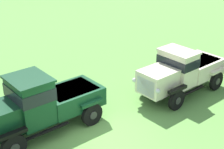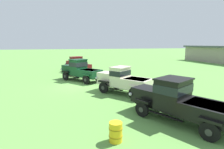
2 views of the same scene
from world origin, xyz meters
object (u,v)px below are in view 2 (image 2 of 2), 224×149
Objects in this scene: oil_drum_beside_row at (116,132)px; vintage_truck_second_in_line at (80,70)px; vintage_truck_foreground_near at (77,64)px; vintage_truck_midrow_center at (123,80)px; vintage_truck_far_side at (178,100)px.

vintage_truck_second_in_line is at bearing -179.31° from oil_drum_beside_row.
vintage_truck_second_in_line is 12.32m from oil_drum_beside_row.
vintage_truck_second_in_line is 6.03× the size of oil_drum_beside_row.
oil_drum_beside_row is (18.33, -0.09, -0.67)m from vintage_truck_foreground_near.
vintage_truck_midrow_center is at bearing 11.83° from vintage_truck_foreground_near.
vintage_truck_foreground_near is 18.34m from oil_drum_beside_row.
vintage_truck_foreground_near is 6.04m from vintage_truck_second_in_line.
vintage_truck_far_side reaches higher than vintage_truck_foreground_near.
vintage_truck_second_in_line is 1.08× the size of vintage_truck_midrow_center.
vintage_truck_midrow_center is at bearing -169.46° from vintage_truck_far_side.
vintage_truck_foreground_near is 17.64m from vintage_truck_far_side.
vintage_truck_second_in_line is 0.90× the size of vintage_truck_far_side.
vintage_truck_foreground_near is 0.96× the size of vintage_truck_second_in_line.
oil_drum_beside_row is at bearing -0.27° from vintage_truck_foreground_near.
vintage_truck_second_in_line reaches higher than oil_drum_beside_row.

